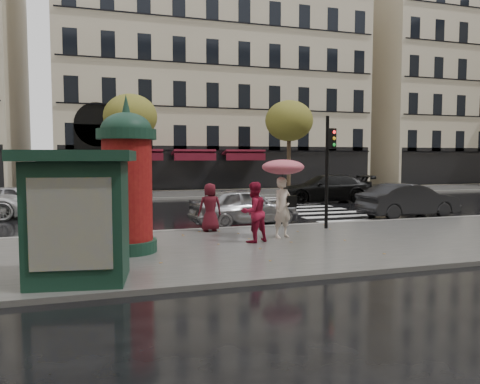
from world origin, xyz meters
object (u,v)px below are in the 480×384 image
object	(u,v)px
traffic_light	(329,161)
car_silver	(244,206)
morris_column	(127,177)
woman_umbrella	(283,185)
newsstand	(78,214)
car_black	(324,188)
man_burgundy	(210,207)
woman_red	(254,212)
car_darkgrey	(408,201)

from	to	relation	value
traffic_light	car_silver	size ratio (longest dim) A/B	0.92
morris_column	traffic_light	world-z (taller)	morris_column
woman_umbrella	car_silver	world-z (taller)	woman_umbrella
newsstand	car_silver	distance (m)	9.31
traffic_light	car_black	xyz separation A→B (m)	(5.09, 9.86, -1.69)
traffic_light	car_black	size ratio (longest dim) A/B	0.71
man_burgundy	car_black	size ratio (longest dim) A/B	0.29
morris_column	newsstand	size ratio (longest dim) A/B	1.57
newsstand	car_silver	world-z (taller)	newsstand
woman_red	car_silver	distance (m)	4.34
woman_umbrella	woman_red	distance (m)	1.43
woman_umbrella	traffic_light	size ratio (longest dim) A/B	0.64
traffic_light	woman_umbrella	bearing A→B (deg)	-150.76
traffic_light	car_darkgrey	size ratio (longest dim) A/B	0.87
woman_red	car_black	world-z (taller)	woman_red
man_burgundy	car_darkgrey	size ratio (longest dim) A/B	0.36
morris_column	car_silver	xyz separation A→B (m)	(4.70, 4.51, -1.37)
newsstand	car_darkgrey	distance (m)	15.18
woman_umbrella	car_black	world-z (taller)	woman_umbrella
traffic_light	car_darkgrey	world-z (taller)	traffic_light
traffic_light	car_black	bearing A→B (deg)	62.68
morris_column	newsstand	xyz separation A→B (m)	(-1.16, -2.69, -0.62)
man_burgundy	car_silver	size ratio (longest dim) A/B	0.38
morris_column	car_darkgrey	xyz separation A→B (m)	(12.19, 4.51, -1.35)
man_burgundy	car_black	bearing A→B (deg)	-135.35
newsstand	car_black	size ratio (longest dim) A/B	0.47
traffic_light	car_silver	bearing A→B (deg)	132.44
traffic_light	car_darkgrey	bearing A→B (deg)	25.30
woman_red	man_burgundy	bearing A→B (deg)	-93.79
woman_red	car_darkgrey	bearing A→B (deg)	-174.47
woman_red	car_black	bearing A→B (deg)	-146.59
traffic_light	woman_red	bearing A→B (deg)	-152.94
car_darkgrey	car_black	size ratio (longest dim) A/B	0.81
car_silver	car_darkgrey	xyz separation A→B (m)	(7.49, 0.00, 0.02)
woman_red	morris_column	world-z (taller)	morris_column
woman_umbrella	car_black	distance (m)	13.35
man_burgundy	car_silver	bearing A→B (deg)	-135.57
woman_umbrella	man_burgundy	size ratio (longest dim) A/B	1.54
woman_red	newsstand	size ratio (longest dim) A/B	0.68
newsstand	car_black	bearing A→B (deg)	47.84
newsstand	car_black	xyz separation A→B (m)	(13.21, 14.59, -0.66)
woman_umbrella	newsstand	world-z (taller)	newsstand
morris_column	car_black	world-z (taller)	morris_column
man_burgundy	newsstand	bearing A→B (deg)	52.71
newsstand	car_darkgrey	size ratio (longest dim) A/B	0.58
woman_red	traffic_light	size ratio (longest dim) A/B	0.45
morris_column	car_darkgrey	world-z (taller)	morris_column
car_darkgrey	car_silver	bearing A→B (deg)	87.13
newsstand	car_darkgrey	bearing A→B (deg)	28.35
woman_umbrella	car_darkgrey	world-z (taller)	woman_umbrella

